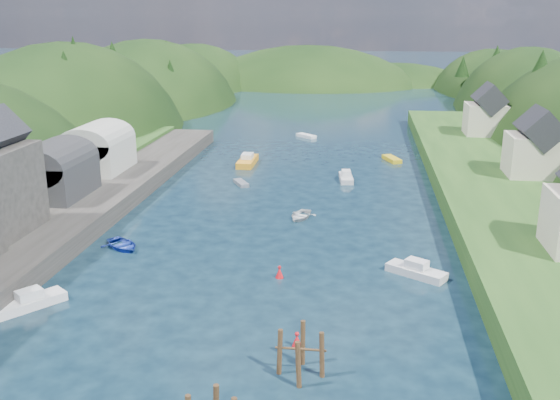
# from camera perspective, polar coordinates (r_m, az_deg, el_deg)

# --- Properties ---
(ground) EXTENTS (600.00, 600.00, 0.00)m
(ground) POSITION_cam_1_polar(r_m,az_deg,el_deg) (83.19, 2.00, 1.69)
(ground) COLOR black
(ground) RESTS_ON ground
(hillside_left) EXTENTS (44.00, 245.56, 52.00)m
(hillside_left) POSITION_cam_1_polar(r_m,az_deg,el_deg) (121.14, -18.49, 1.71)
(hillside_left) COLOR black
(hillside_left) RESTS_ON ground
(far_hills) EXTENTS (103.00, 68.00, 44.00)m
(far_hills) POSITION_cam_1_polar(r_m,az_deg,el_deg) (206.63, 5.73, 7.64)
(far_hills) COLOR black
(far_hills) RESTS_ON ground
(hill_trees) EXTENTS (91.40, 147.43, 12.67)m
(hill_trees) POSITION_cam_1_polar(r_m,az_deg,el_deg) (96.26, 2.83, 10.49)
(hill_trees) COLOR black
(hill_trees) RESTS_ON ground
(quay_left) EXTENTS (12.00, 110.00, 2.00)m
(quay_left) POSITION_cam_1_polar(r_m,az_deg,el_deg) (62.66, -23.42, -3.89)
(quay_left) COLOR #2D2B28
(quay_left) RESTS_ON ground
(boat_sheds) EXTENTS (7.00, 21.00, 7.50)m
(boat_sheds) POSITION_cam_1_polar(r_m,az_deg,el_deg) (78.48, -18.10, 3.91)
(boat_sheds) COLOR #2D2D30
(boat_sheds) RESTS_ON quay_left
(terrace_right) EXTENTS (16.00, 120.00, 2.40)m
(terrace_right) POSITION_cam_1_polar(r_m,az_deg,el_deg) (74.90, 20.61, -0.16)
(terrace_right) COLOR #234719
(terrace_right) RESTS_ON ground
(right_bank_cottages) EXTENTS (9.00, 59.24, 8.41)m
(right_bank_cottages) POSITION_cam_1_polar(r_m,az_deg,el_deg) (82.40, 21.75, 4.53)
(right_bank_cottages) COLOR beige
(right_bank_cottages) RESTS_ON terrace_right
(piling_cluster_far) EXTENTS (3.16, 2.95, 3.58)m
(piling_cluster_far) POSITION_cam_1_polar(r_m,az_deg,el_deg) (39.66, 1.90, -14.17)
(piling_cluster_far) COLOR #382314
(piling_cluster_far) RESTS_ON ground
(channel_buoy_near) EXTENTS (0.70, 0.70, 1.10)m
(channel_buoy_near) POSITION_cam_1_polar(r_m,az_deg,el_deg) (42.96, 1.56, -12.70)
(channel_buoy_near) COLOR red
(channel_buoy_near) RESTS_ON ground
(channel_buoy_far) EXTENTS (0.70, 0.70, 1.10)m
(channel_buoy_far) POSITION_cam_1_polar(r_m,az_deg,el_deg) (53.19, -0.05, -6.65)
(channel_buoy_far) COLOR red
(channel_buoy_far) RESTS_ON ground
(moored_boats) EXTENTS (34.66, 99.47, 2.03)m
(moored_boats) POSITION_cam_1_polar(r_m,az_deg,el_deg) (57.08, -6.17, -5.01)
(moored_boats) COLOR #1B3398
(moored_boats) RESTS_ON ground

